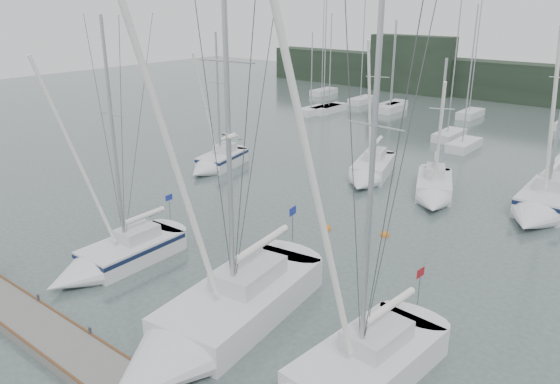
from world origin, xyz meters
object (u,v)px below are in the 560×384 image
at_px(sailboat_mid_c, 434,192).
at_px(sailboat_mid_b, 369,173).
at_px(buoy_a, 326,229).
at_px(sailboat_mid_a, 215,163).
at_px(sailboat_mid_d, 542,206).
at_px(sailboat_near_center, 204,330).
at_px(sailboat_near_left, 109,260).
at_px(buoy_b, 385,235).

bearing_deg(sailboat_mid_c, sailboat_mid_b, 147.46).
bearing_deg(buoy_a, sailboat_mid_c, 72.40).
distance_m(sailboat_mid_a, sailboat_mid_c, 17.06).
relative_size(sailboat_mid_a, sailboat_mid_d, 0.80).
bearing_deg(sailboat_mid_b, sailboat_mid_a, -171.04).
distance_m(sailboat_near_center, sailboat_mid_b, 22.83).
bearing_deg(sailboat_near_left, sailboat_mid_c, 65.46).
bearing_deg(buoy_b, sailboat_mid_d, 55.59).
height_order(sailboat_mid_c, buoy_b, sailboat_mid_c).
xyz_separation_m(sailboat_near_center, sailboat_mid_a, (-16.38, 16.74, -0.07)).
distance_m(sailboat_near_left, sailboat_near_center, 8.39).
relative_size(sailboat_near_center, sailboat_mid_c, 1.83).
height_order(sailboat_mid_d, buoy_a, sailboat_mid_d).
bearing_deg(buoy_a, buoy_b, 24.15).
xyz_separation_m(sailboat_mid_a, sailboat_mid_d, (22.94, 6.04, 0.11)).
bearing_deg(buoy_a, sailboat_mid_a, 162.52).
bearing_deg(sailboat_near_left, buoy_a, 61.63).
distance_m(sailboat_mid_c, sailboat_mid_d, 6.66).
height_order(sailboat_near_center, sailboat_mid_a, sailboat_near_center).
bearing_deg(sailboat_near_left, sailboat_mid_a, 115.88).
bearing_deg(sailboat_mid_d, sailboat_mid_b, -178.82).
relative_size(sailboat_mid_c, buoy_a, 16.44).
bearing_deg(sailboat_mid_d, sailboat_near_left, -126.42).
height_order(sailboat_mid_c, sailboat_mid_d, sailboat_mid_d).
relative_size(sailboat_mid_c, buoy_b, 19.00).
relative_size(sailboat_mid_b, sailboat_mid_c, 1.25).
height_order(sailboat_near_left, sailboat_near_center, sailboat_near_center).
bearing_deg(sailboat_near_center, sailboat_mid_c, 82.41).
height_order(sailboat_mid_b, sailboat_mid_d, sailboat_mid_d).
bearing_deg(sailboat_mid_a, sailboat_near_left, -75.29).
height_order(sailboat_near_left, sailboat_mid_d, sailboat_mid_d).
xyz_separation_m(sailboat_mid_b, buoy_a, (2.78, -9.72, -0.57)).
xyz_separation_m(sailboat_mid_a, buoy_b, (16.82, -2.88, -0.56)).
distance_m(sailboat_near_center, sailboat_mid_c, 21.24).
bearing_deg(buoy_b, sailboat_near_left, -124.84).
bearing_deg(sailboat_mid_c, sailboat_mid_a, 172.12).
distance_m(sailboat_near_center, sailboat_mid_d, 23.71).
bearing_deg(sailboat_mid_b, buoy_b, -71.95).
bearing_deg(sailboat_mid_d, sailboat_mid_a, -167.00).
relative_size(sailboat_near_center, sailboat_mid_d, 1.30).
distance_m(sailboat_mid_a, buoy_a, 14.33).
bearing_deg(buoy_b, sailboat_mid_c, 92.84).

